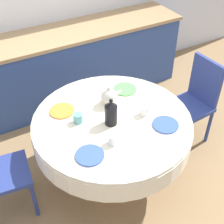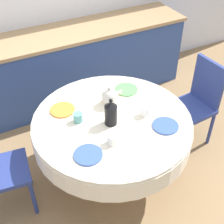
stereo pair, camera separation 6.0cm
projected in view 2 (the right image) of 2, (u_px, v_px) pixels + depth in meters
The scene contains 14 objects.
ground_plane at pixel (112, 174), 3.13m from camera, with size 12.00×12.00×0.00m, color #8E704C.
kitchen_counter at pixel (59, 69), 3.80m from camera, with size 3.24×0.64×0.91m.
dining_table at pixel (112, 130), 2.74m from camera, with size 1.38×1.38×0.72m.
chair_left at pixel (197, 100), 3.22m from camera, with size 0.43×0.43×0.94m.
plate_near_left at pixel (88, 155), 2.34m from camera, with size 0.22×0.22×0.01m, color #3856AD.
cup_near_left at pixel (112, 139), 2.42m from camera, with size 0.08×0.08×0.08m, color white.
plate_near_right at pixel (165, 126), 2.59m from camera, with size 0.22×0.22×0.01m, color #3856AD.
cup_near_right at pixel (145, 111), 2.68m from camera, with size 0.08×0.08×0.08m, color white.
plate_far_left at pixel (63, 110), 2.76m from camera, with size 0.22×0.22×0.01m, color orange.
cup_far_left at pixel (78, 117), 2.62m from camera, with size 0.08×0.08×0.08m, color #5BA39E.
plate_far_right at pixel (126, 89), 3.00m from camera, with size 0.22×0.22×0.01m, color #5BA85B.
cup_far_right at pixel (111, 95), 2.86m from camera, with size 0.08×0.08×0.08m, color #CC4C3D.
coffee_carafe at pixel (111, 113), 2.56m from camera, with size 0.11×0.11×0.25m.
teapot at pixel (110, 96), 2.78m from camera, with size 0.20×0.15×0.19m.
Camera 2 is at (-0.93, -1.80, 2.46)m, focal length 50.00 mm.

